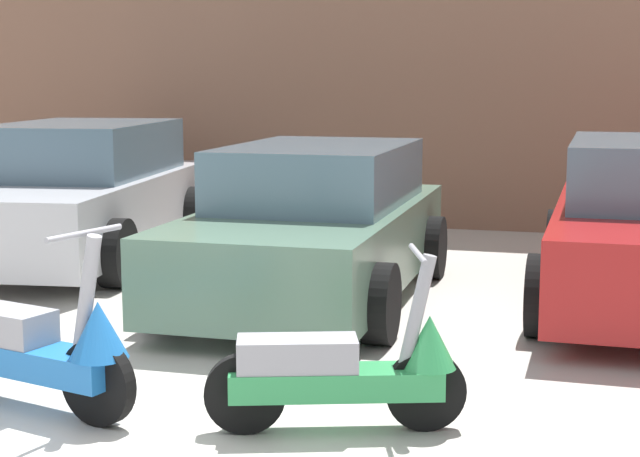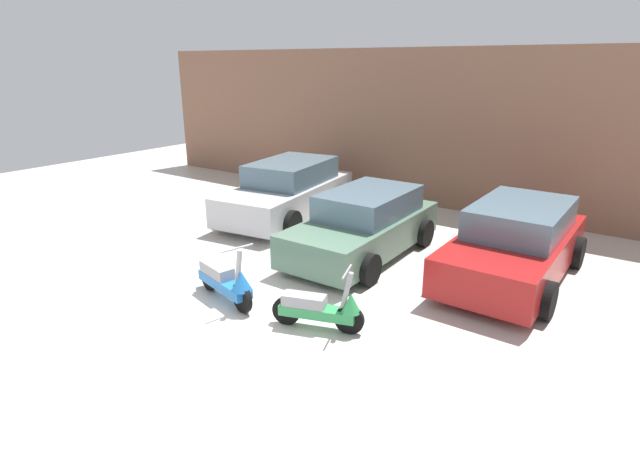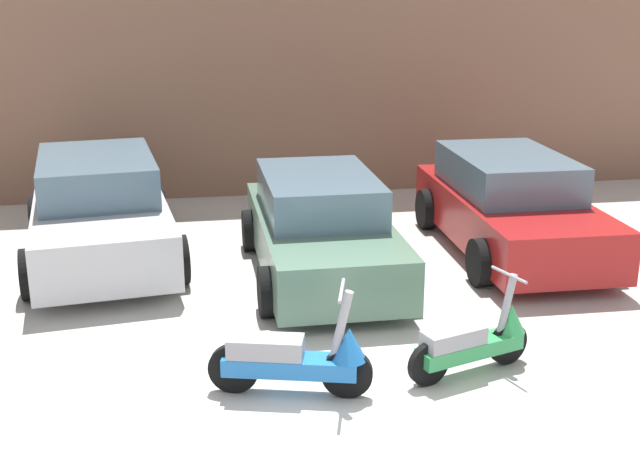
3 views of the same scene
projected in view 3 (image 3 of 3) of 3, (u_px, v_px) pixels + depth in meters
ground_plane at (354, 436)px, 6.76m from camera, size 28.00×28.00×0.00m
wall_back at (261, 79)px, 13.81m from camera, size 19.60×0.12×4.09m
scooter_front_left at (297, 357)px, 7.33m from camera, size 1.50×0.68×1.07m
scooter_front_right at (475, 340)px, 7.76m from camera, size 1.34×0.68×0.97m
car_rear_left at (100, 210)px, 10.96m from camera, size 2.39×4.29×1.39m
car_rear_center at (321, 228)px, 10.32m from camera, size 1.87×3.83×1.30m
car_rear_right at (510, 206)px, 11.27m from camera, size 1.96×4.00×1.35m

